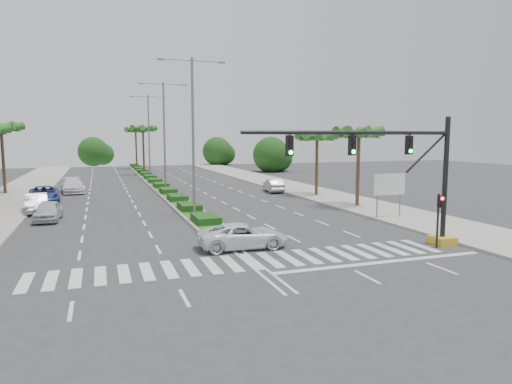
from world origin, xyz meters
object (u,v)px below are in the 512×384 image
Objects in this scene: car_parked_a at (48,211)px; car_parked_b at (36,203)px; car_parked_c at (44,195)px; car_right at (274,186)px; car_parked_d at (73,185)px; car_crossing at (243,236)px.

car_parked_b is (-1.27, 4.30, 0.05)m from car_parked_a.
car_right is at bearing -2.76° from car_parked_c.
car_parked_d is (0.81, 17.73, 0.08)m from car_parked_a.
car_right is (23.26, 1.21, -0.06)m from car_parked_c.
car_parked_c is (0.00, 5.64, 0.01)m from car_parked_b.
car_parked_b is 24.25m from car_right.
car_right is at bearing -23.74° from car_crossing.
car_parked_b is 5.64m from car_parked_c.
car_parked_b is 0.84× the size of car_parked_d.
car_parked_c is at bearing 100.32° from car_parked_a.
car_parked_c is at bearing -111.54° from car_parked_d.
car_parked_d is at bearing 73.66° from car_parked_b.
car_parked_a is 0.86× the size of car_crossing.
car_crossing is 1.13× the size of car_right.
car_parked_b is 0.95× the size of car_crossing.
car_right is (21.18, -6.58, -0.09)m from car_parked_d.
car_parked_d is 22.18m from car_right.
car_parked_d is at bearing 90.39° from car_parked_a.
car_crossing is 26.13m from car_right.
car_parked_a is at bearing -81.01° from car_parked_b.
car_parked_d is 1.27× the size of car_right.
car_parked_c is (-1.27, 9.94, 0.06)m from car_parked_a.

